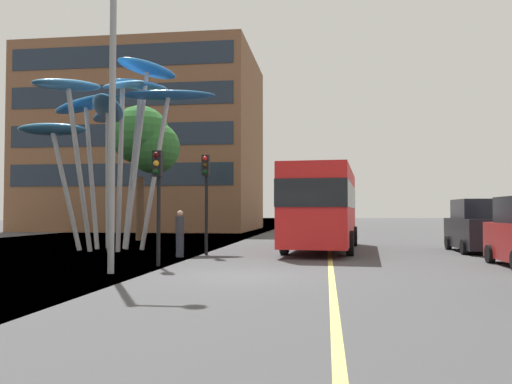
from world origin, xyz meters
The scene contains 11 objects.
ground centered at (-0.67, 0.00, -0.05)m, with size 120.00×240.00×0.10m.
red_bus centered at (1.98, 9.36, 2.03)m, with size 3.36×10.01×3.72m.
leaf_sculpture centered at (-7.23, 8.32, 6.29)m, with size 8.62×8.24×8.84m.
traffic_light_kerb_near centered at (-3.04, 1.83, 2.59)m, with size 0.28×0.42×3.57m.
traffic_light_kerb_far centered at (-2.50, 6.08, 2.81)m, with size 0.28×0.42×3.89m.
car_parked_far centered at (8.41, 9.10, 1.03)m, with size 2.02×4.32×2.21m.
street_lamp centered at (-3.45, -0.04, 5.54)m, with size 1.48×0.44×8.90m.
tree_pavement_near centered at (-8.17, 15.01, 5.76)m, with size 3.95×3.37×7.78m.
tree_pavement_far centered at (-8.01, 33.15, 5.18)m, with size 5.13×4.51×7.59m.
pedestrian centered at (-3.27, 5.18, 0.87)m, with size 0.34×0.34×1.73m.
backdrop_building centered at (-14.32, 33.26, 8.00)m, with size 19.82×14.31×16.00m.
Camera 1 is at (2.12, -13.78, 1.70)m, focal length 36.73 mm.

